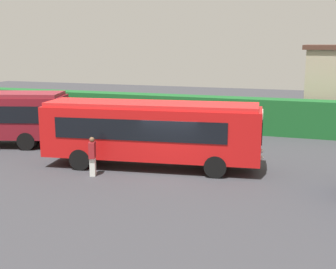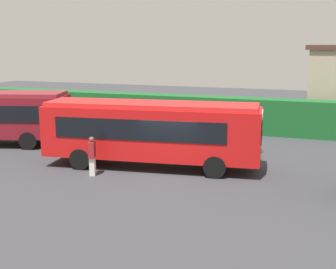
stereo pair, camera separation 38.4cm
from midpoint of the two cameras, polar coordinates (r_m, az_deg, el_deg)
ground_plane at (r=20.72m, az=0.94°, el=-4.93°), size 79.98×79.98×0.00m
bus_red at (r=21.33m, az=-1.60°, el=0.54°), size 10.48×3.66×3.12m
person_left at (r=20.43m, az=-9.01°, el=-2.59°), size 0.37×0.50×1.78m
person_center at (r=22.93m, az=4.30°, el=-1.11°), size 0.48×0.31×1.66m
hedge_row at (r=30.51m, az=7.42°, el=2.54°), size 51.99×1.47×2.31m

